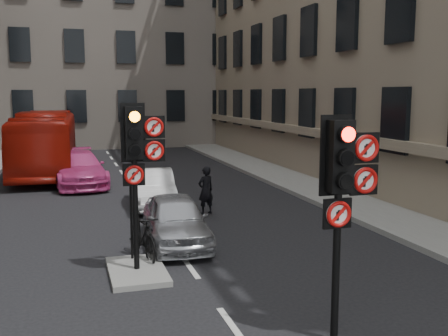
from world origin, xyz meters
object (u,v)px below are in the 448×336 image
motorcycle (142,236)px  motorcyclist (206,190)px  signal_far (138,150)px  car_pink (78,169)px  car_silver (176,220)px  bus_red (46,142)px  signal_near (344,180)px  info_sign (131,203)px  car_white (153,188)px

motorcycle → motorcyclist: motorcyclist is taller
signal_far → car_pink: (-1.01, 11.77, -1.98)m
car_silver → bus_red: 14.39m
bus_red → car_pink: bearing=-69.4°
car_pink → bus_red: bus_red is taller
signal_near → info_sign: size_ratio=1.77×
car_white → car_pink: bearing=120.3°
motorcycle → info_sign: 0.95m
signal_near → car_white: (-1.23, 10.72, -1.95)m
signal_far → bus_red: bearing=98.6°
motorcycle → motorcyclist: bearing=47.2°
motorcycle → car_pink: bearing=86.3°
car_pink → bus_red: bearing=103.3°
signal_far → car_silver: size_ratio=0.95×
car_pink → car_white: bearing=-70.1°
signal_near → signal_far: 4.77m
car_white → info_sign: info_sign is taller
car_white → motorcyclist: 2.18m
signal_far → car_silver: signal_far is taller
car_pink → info_sign: info_sign is taller
motorcycle → bus_red: bearing=89.9°
motorcycle → signal_far: bearing=-110.2°
signal_near → car_pink: signal_near is taller
motorcyclist → info_sign: size_ratio=0.77×
signal_far → car_white: size_ratio=0.93×
signal_far → motorcyclist: (2.81, 5.08, -1.92)m
car_white → car_pink: 5.58m
bus_red → motorcycle: size_ratio=5.90×
car_silver → car_pink: size_ratio=0.76×
car_silver → info_sign: (-1.28, -1.27, 0.78)m
signal_near → motorcycle: bearing=115.8°
signal_near → info_sign: (-2.69, 4.74, -1.16)m
car_silver → car_white: bearing=91.0°
signal_far → motorcyclist: bearing=61.1°
signal_near → bus_red: bearing=104.1°
signal_near → motorcyclist: signal_near is taller
car_white → motorcycle: car_white is taller
bus_red → motorcycle: bearing=-78.1°
signal_near → bus_red: 20.56m
car_white → signal_far: bearing=-96.4°
car_pink → motorcycle: size_ratio=2.72×
car_pink → motorcycle: car_pink is taller
signal_near → motorcyclist: size_ratio=2.29×
bus_red → motorcyclist: size_ratio=6.94×
signal_far → car_pink: signal_far is taller
car_pink → info_sign: (0.91, -11.03, 0.70)m
signal_near → car_white: bearing=96.5°
signal_far → signal_near: bearing=-57.0°
motorcycle → info_sign: (-0.27, -0.27, 0.87)m
signal_near → info_sign: bearing=119.6°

